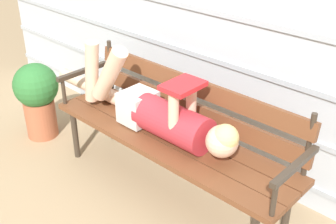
% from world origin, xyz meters
% --- Properties ---
extents(ground_plane, '(12.00, 12.00, 0.00)m').
position_xyz_m(ground_plane, '(0.00, 0.00, 0.00)').
color(ground_plane, tan).
extents(house_siding, '(5.27, 0.08, 2.26)m').
position_xyz_m(house_siding, '(0.00, 0.68, 1.13)').
color(house_siding, '#B2BCC6').
rests_on(house_siding, ground).
extents(park_bench, '(1.79, 0.48, 0.82)m').
position_xyz_m(park_bench, '(0.00, 0.22, 0.47)').
color(park_bench, brown).
rests_on(park_bench, ground).
extents(reclining_person, '(1.73, 0.25, 0.53)m').
position_xyz_m(reclining_person, '(-0.12, 0.15, 0.58)').
color(reclining_person, '#B72D38').
extents(potted_plant, '(0.35, 0.35, 0.63)m').
position_xyz_m(potted_plant, '(-1.26, -0.03, 0.36)').
color(potted_plant, '#AD5B3D').
rests_on(potted_plant, ground).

